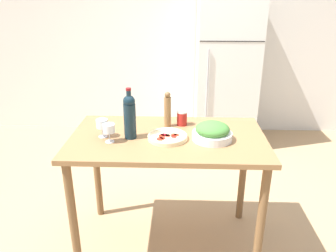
% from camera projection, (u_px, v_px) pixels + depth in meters
% --- Properties ---
extents(ground_plane, '(14.00, 14.00, 0.00)m').
position_uv_depth(ground_plane, '(168.00, 241.00, 2.59)').
color(ground_plane, tan).
extents(wall_back, '(6.40, 0.06, 2.60)m').
position_uv_depth(wall_back, '(175.00, 36.00, 4.28)').
color(wall_back, silver).
rests_on(wall_back, ground_plane).
extents(refrigerator, '(0.72, 0.73, 1.85)m').
position_uv_depth(refrigerator, '(226.00, 71.00, 4.03)').
color(refrigerator, silver).
rests_on(refrigerator, ground_plane).
extents(prep_counter, '(1.34, 0.77, 0.90)m').
position_uv_depth(prep_counter, '(168.00, 152.00, 2.30)').
color(prep_counter, olive).
rests_on(prep_counter, ground_plane).
extents(wine_bottle, '(0.08, 0.08, 0.35)m').
position_uv_depth(wine_bottle, '(130.00, 116.00, 2.17)').
color(wine_bottle, '#142833').
rests_on(wine_bottle, prep_counter).
extents(wine_glass_near, '(0.08, 0.08, 0.13)m').
position_uv_depth(wine_glass_near, '(109.00, 129.00, 2.13)').
color(wine_glass_near, silver).
rests_on(wine_glass_near, prep_counter).
extents(wine_glass_far, '(0.08, 0.08, 0.13)m').
position_uv_depth(wine_glass_far, '(102.00, 125.00, 2.21)').
color(wine_glass_far, silver).
rests_on(wine_glass_far, prep_counter).
extents(pepper_mill, '(0.05, 0.05, 0.26)m').
position_uv_depth(pepper_mill, '(168.00, 110.00, 2.37)').
color(pepper_mill, olive).
rests_on(pepper_mill, prep_counter).
extents(salad_bowl, '(0.27, 0.27, 0.12)m').
position_uv_depth(salad_bowl, '(212.00, 132.00, 2.18)').
color(salad_bowl, white).
rests_on(salad_bowl, prep_counter).
extents(homemade_pizza, '(0.27, 0.27, 0.03)m').
position_uv_depth(homemade_pizza, '(167.00, 137.00, 2.20)').
color(homemade_pizza, beige).
rests_on(homemade_pizza, prep_counter).
extents(salt_canister, '(0.08, 0.08, 0.11)m').
position_uv_depth(salt_canister, '(182.00, 118.00, 2.42)').
color(salt_canister, '#B2231E').
rests_on(salt_canister, prep_counter).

